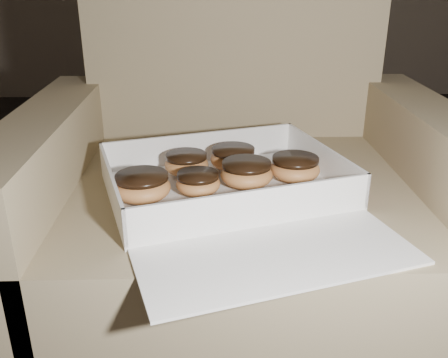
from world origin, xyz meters
TOP-DOWN VIEW (x-y plane):
  - floor at (0.00, 0.00)m, footprint 4.50×4.50m
  - armchair at (-0.03, -0.20)m, footprint 0.91×0.77m
  - bakery_box at (-0.05, -0.36)m, footprint 0.56×0.61m
  - donut_a at (-0.12, -0.34)m, footprint 0.08×0.08m
  - donut_b at (-0.22, -0.37)m, footprint 0.10×0.10m
  - donut_c at (-0.15, -0.25)m, footprint 0.09×0.09m
  - donut_d at (-0.03, -0.31)m, footprint 0.10×0.10m
  - donut_e at (0.07, -0.28)m, footprint 0.10×0.10m
  - donut_f at (-0.05, -0.22)m, footprint 0.10×0.10m
  - crumb_a at (-0.02, -0.39)m, footprint 0.01×0.01m
  - crumb_b at (-0.18, -0.40)m, footprint 0.01×0.01m
  - crumb_c at (0.05, -0.43)m, footprint 0.01×0.01m

SIDE VIEW (x-z plane):
  - floor at x=0.00m, z-range 0.00..0.00m
  - armchair at x=-0.03m, z-range -0.18..0.78m
  - crumb_a at x=-0.02m, z-range 0.43..0.44m
  - crumb_b at x=-0.18m, z-range 0.43..0.44m
  - crumb_c at x=0.05m, z-range 0.43..0.44m
  - bakery_box at x=-0.05m, z-range 0.40..0.48m
  - donut_a at x=-0.12m, z-range 0.44..0.48m
  - donut_c at x=-0.15m, z-range 0.44..0.48m
  - donut_f at x=-0.05m, z-range 0.44..0.48m
  - donut_e at x=0.07m, z-range 0.44..0.49m
  - donut_d at x=-0.03m, z-range 0.44..0.49m
  - donut_b at x=-0.22m, z-range 0.44..0.49m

